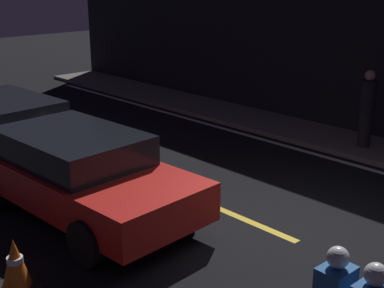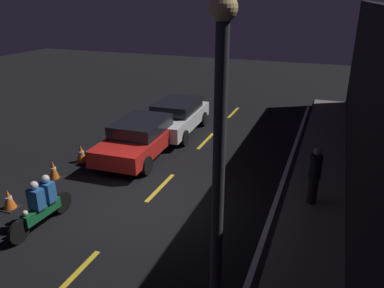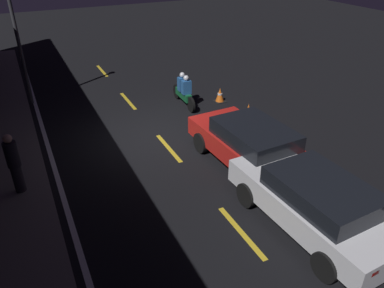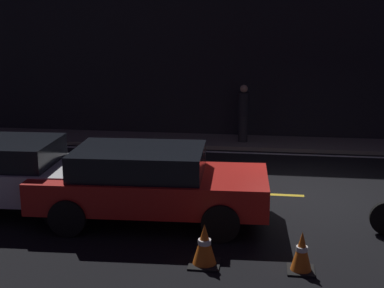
{
  "view_description": "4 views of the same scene",
  "coord_description": "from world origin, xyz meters",
  "px_view_note": "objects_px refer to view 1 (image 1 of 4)",
  "views": [
    {
      "loc": [
        4.11,
        -6.08,
        3.86
      ],
      "look_at": [
        -2.15,
        -0.15,
        1.08
      ],
      "focal_mm": 50.0,
      "sensor_mm": 36.0,
      "label": 1
    },
    {
      "loc": [
        8.63,
        4.78,
        5.71
      ],
      "look_at": [
        -2.35,
        0.57,
        1.09
      ],
      "focal_mm": 35.0,
      "sensor_mm": 36.0,
      "label": 2
    },
    {
      "loc": [
        -11.09,
        4.03,
        6.25
      ],
      "look_at": [
        -2.86,
        0.03,
        1.1
      ],
      "focal_mm": 35.0,
      "sensor_mm": 36.0,
      "label": 3
    },
    {
      "loc": [
        -0.9,
        -11.29,
        3.8
      ],
      "look_at": [
        -2.44,
        -0.19,
        1.13
      ],
      "focal_mm": 50.0,
      "sensor_mm": 36.0,
      "label": 4
    }
  ],
  "objects_px": {
    "traffic_cone_near": "(15,264)",
    "pedestrian": "(367,108)",
    "sedan_white": "(9,131)",
    "taxi_red": "(79,171)"
  },
  "relations": [
    {
      "from": "pedestrian",
      "to": "sedan_white",
      "type": "bearing_deg",
      "value": -125.9
    },
    {
      "from": "taxi_red",
      "to": "pedestrian",
      "type": "xyz_separation_m",
      "value": [
        1.51,
        6.43,
        0.23
      ]
    },
    {
      "from": "taxi_red",
      "to": "traffic_cone_near",
      "type": "distance_m",
      "value": 2.23
    },
    {
      "from": "taxi_red",
      "to": "traffic_cone_near",
      "type": "xyz_separation_m",
      "value": [
        1.29,
        -1.78,
        -0.43
      ]
    },
    {
      "from": "sedan_white",
      "to": "traffic_cone_near",
      "type": "bearing_deg",
      "value": -27.41
    },
    {
      "from": "taxi_red",
      "to": "pedestrian",
      "type": "height_order",
      "value": "pedestrian"
    },
    {
      "from": "sedan_white",
      "to": "taxi_red",
      "type": "xyz_separation_m",
      "value": [
        3.0,
        -0.21,
        -0.0
      ]
    },
    {
      "from": "traffic_cone_near",
      "to": "pedestrian",
      "type": "distance_m",
      "value": 8.24
    },
    {
      "from": "sedan_white",
      "to": "traffic_cone_near",
      "type": "height_order",
      "value": "sedan_white"
    },
    {
      "from": "taxi_red",
      "to": "pedestrian",
      "type": "distance_m",
      "value": 6.61
    }
  ]
}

